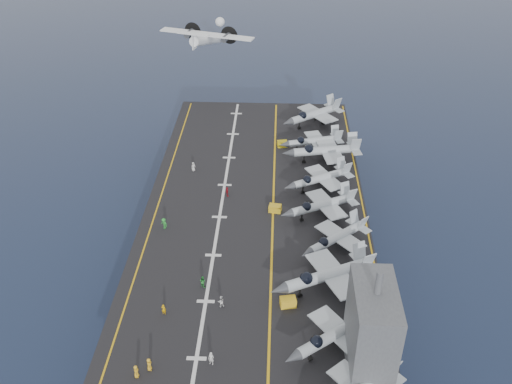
{
  "coord_description": "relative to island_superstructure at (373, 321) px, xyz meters",
  "views": [
    {
      "loc": [
        3.42,
        -77.37,
        66.88
      ],
      "look_at": [
        0.0,
        4.0,
        13.0
      ],
      "focal_mm": 40.0,
      "sensor_mm": 36.0,
      "label": 1
    }
  ],
  "objects": [
    {
      "name": "crew_1",
      "position": [
        -26.37,
        7.4,
        -6.64
      ],
      "size": [
        1.14,
        0.87,
        1.72
      ],
      "primitive_type": "imported",
      "color": "#DC9D07",
      "rests_on": "flight_deck"
    },
    {
      "name": "tow_cart_b",
      "position": [
        -11.66,
        32.08,
        -6.88
      ],
      "size": [
        2.28,
        1.68,
        1.25
      ],
      "primitive_type": null,
      "color": "gold",
      "rests_on": "flight_deck"
    },
    {
      "name": "ground",
      "position": [
        -15.0,
        30.0,
        -17.9
      ],
      "size": [
        500.0,
        500.0,
        0.0
      ],
      "primitive_type": "plane",
      "color": "#142135",
      "rests_on": "ground"
    },
    {
      "name": "crew_6",
      "position": [
        -19.04,
        -0.73,
        -6.53
      ],
      "size": [
        1.33,
        1.05,
        1.95
      ],
      "primitive_type": "imported",
      "color": "silver",
      "rests_on": "flight_deck"
    },
    {
      "name": "crew_5",
      "position": [
        -27.36,
        44.85,
        -6.6
      ],
      "size": [
        1.29,
        1.26,
        1.8
      ],
      "primitive_type": "imported",
      "color": "silver",
      "rests_on": "flight_deck"
    },
    {
      "name": "fighter_jet_2",
      "position": [
        -3.98,
        13.38,
        -4.77
      ],
      "size": [
        18.72,
        16.3,
        5.46
      ],
      "primitive_type": null,
      "color": "gray",
      "rests_on": "flight_deck"
    },
    {
      "name": "fighter_jet_3",
      "position": [
        -2.02,
        22.55,
        -5.26
      ],
      "size": [
        15.39,
        14.92,
        4.48
      ],
      "primitive_type": null,
      "color": "gray",
      "rests_on": "flight_deck"
    },
    {
      "name": "flight_deck",
      "position": [
        -15.0,
        30.0,
        -7.7
      ],
      "size": [
        38.0,
        92.0,
        0.4
      ],
      "primitive_type": "cube",
      "color": "black",
      "rests_on": "hull"
    },
    {
      "name": "island_superstructure",
      "position": [
        0.0,
        0.0,
        0.0
      ],
      "size": [
        5.0,
        10.0,
        15.0
      ],
      "primitive_type": null,
      "color": "#56595E",
      "rests_on": "flight_deck"
    },
    {
      "name": "crew_4",
      "position": [
        -20.2,
        36.39,
        -6.58
      ],
      "size": [
        0.98,
        1.25,
        1.85
      ],
      "primitive_type": "imported",
      "color": "#A81420",
      "rests_on": "flight_deck"
    },
    {
      "name": "hull",
      "position": [
        -15.0,
        30.0,
        -12.9
      ],
      "size": [
        36.0,
        90.0,
        10.0
      ],
      "primitive_type": "cube",
      "color": "#56595E",
      "rests_on": "ground"
    },
    {
      "name": "transport_plane",
      "position": [
        -28.86,
        84.95,
        4.47
      ],
      "size": [
        26.85,
        21.92,
        5.5
      ],
      "primitive_type": null,
      "color": "silver"
    },
    {
      "name": "fighter_jet_7",
      "position": [
        -4.14,
        53.75,
        -5.26
      ],
      "size": [
        14.82,
        11.89,
        4.49
      ],
      "primitive_type": null,
      "color": "gray",
      "rests_on": "flight_deck"
    },
    {
      "name": "crew_8",
      "position": [
        -26.47,
        -1.9,
        -6.58
      ],
      "size": [
        0.77,
        1.12,
        1.83
      ],
      "primitive_type": "imported",
      "color": "gold",
      "rests_on": "flight_deck"
    },
    {
      "name": "deck_edge_stbd",
      "position": [
        3.5,
        30.0,
        -7.48
      ],
      "size": [
        0.25,
        90.0,
        0.02
      ],
      "primitive_type": "cube",
      "color": "gold",
      "rests_on": "flight_deck"
    },
    {
      "name": "deck_edge_port",
      "position": [
        -32.0,
        30.0,
        -7.48
      ],
      "size": [
        0.25,
        90.0,
        0.02
      ],
      "primitive_type": "cube",
      "color": "gold",
      "rests_on": "flight_deck"
    },
    {
      "name": "fighter_jet_5",
      "position": [
        -3.56,
        39.65,
        -5.19
      ],
      "size": [
        15.98,
        14.27,
        4.63
      ],
      "primitive_type": null,
      "color": "#9BA1AB",
      "rests_on": "flight_deck"
    },
    {
      "name": "tow_cart_c",
      "position": [
        -10.5,
        55.07,
        -6.89
      ],
      "size": [
        2.23,
        1.66,
        1.22
      ],
      "primitive_type": null,
      "color": "gold",
      "rests_on": "flight_deck"
    },
    {
      "name": "fighter_jet_1",
      "position": [
        -3.75,
        2.7,
        -5.1
      ],
      "size": [
        16.56,
        15.62,
        4.79
      ],
      "primitive_type": null,
      "color": "#979FA6",
      "rests_on": "flight_deck"
    },
    {
      "name": "fighter_jet_6",
      "position": [
        -2.14,
        49.32,
        -4.86
      ],
      "size": [
        16.79,
        12.73,
        5.28
      ],
      "primitive_type": null,
      "color": "#99A1AB",
      "rests_on": "flight_deck"
    },
    {
      "name": "crew_7",
      "position": [
        -18.77,
        9.18,
        -6.59
      ],
      "size": [
        1.23,
        0.95,
        1.83
      ],
      "primitive_type": "imported",
      "color": "silver",
      "rests_on": "flight_deck"
    },
    {
      "name": "tow_cart_a",
      "position": [
        -9.56,
        9.7,
        -6.85
      ],
      "size": [
        2.4,
        1.79,
        1.31
      ],
      "primitive_type": null,
      "color": "yellow",
      "rests_on": "flight_deck"
    },
    {
      "name": "foul_line",
      "position": [
        -12.0,
        30.0,
        -7.48
      ],
      "size": [
        0.35,
        90.0,
        0.02
      ],
      "primitive_type": "cube",
      "color": "gold",
      "rests_on": "flight_deck"
    },
    {
      "name": "crew_2",
      "position": [
        -21.74,
        13.05,
        -6.57
      ],
      "size": [
        1.34,
        1.22,
        1.86
      ],
      "primitive_type": "imported",
      "color": "#268C33",
      "rests_on": "flight_deck"
    },
    {
      "name": "crew_0",
      "position": [
        -27.82,
        -3.01,
        -6.58
      ],
      "size": [
        0.77,
        1.12,
        1.83
      ],
      "primitive_type": "imported",
      "color": "gold",
      "rests_on": "flight_deck"
    },
    {
      "name": "fighter_jet_8",
      "position": [
        -3.61,
        65.41,
        -4.91
      ],
      "size": [
        17.91,
        16.91,
        5.18
      ],
      "primitive_type": null,
      "color": "#979FA5",
      "rests_on": "flight_deck"
    },
    {
      "name": "landing_centerline",
      "position": [
        -21.0,
        30.0,
        -7.48
      ],
      "size": [
        0.5,
        90.0,
        0.02
      ],
      "primitive_type": "cube",
      "color": "silver",
      "rests_on": "flight_deck"
    },
    {
      "name": "crew_3",
      "position": [
        -29.72,
        26.53,
        -6.53
      ],
      "size": [
        1.4,
        1.33,
        1.94
      ],
      "primitive_type": "imported",
      "color": "green",
      "rests_on": "flight_deck"
    },
    {
      "name": "fighter_jet_4",
      "position": [
        -3.8,
        31.14,
        -5.14
      ],
      "size": [
        16.18,
        14.13,
        4.72
      ],
      "primitive_type": null,
      "color": "#8B949B",
      "rests_on": "flight_deck"
    }
  ]
}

